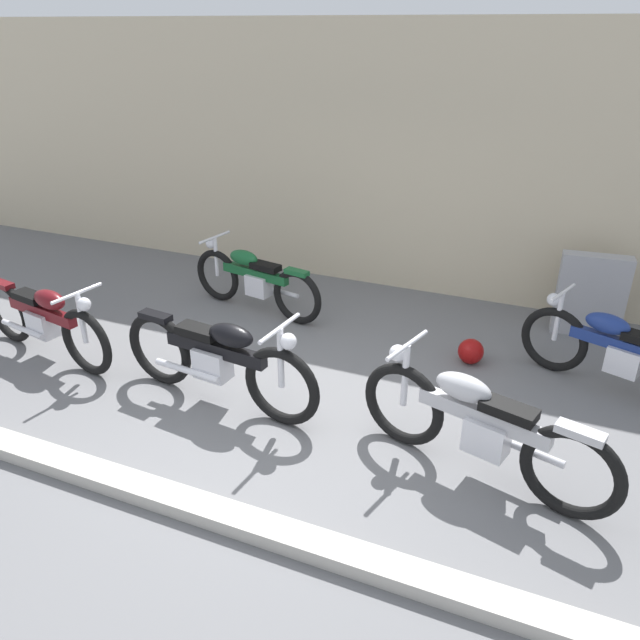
{
  "coord_description": "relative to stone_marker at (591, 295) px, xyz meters",
  "views": [
    {
      "loc": [
        2.13,
        -4.14,
        3.35
      ],
      "look_at": [
        -0.08,
        1.13,
        0.55
      ],
      "focal_mm": 34.05,
      "sensor_mm": 36.0,
      "label": 1
    }
  ],
  "objects": [
    {
      "name": "ground_plane",
      "position": [
        -2.54,
        -3.06,
        -0.5
      ],
      "size": [
        40.0,
        40.0,
        0.0
      ],
      "primitive_type": "plane",
      "color": "slate"
    },
    {
      "name": "building_wall",
      "position": [
        -2.54,
        0.66,
        1.23
      ],
      "size": [
        18.0,
        0.3,
        3.45
      ],
      "primitive_type": "cube",
      "color": "beige",
      "rests_on": "ground_plane"
    },
    {
      "name": "curb_strip",
      "position": [
        -2.54,
        -4.34,
        -0.44
      ],
      "size": [
        18.0,
        0.24,
        0.12
      ],
      "primitive_type": "cube",
      "color": "#B7B2A8",
      "rests_on": "ground_plane"
    },
    {
      "name": "stone_marker",
      "position": [
        0.0,
        0.0,
        0.0
      ],
      "size": [
        0.78,
        0.27,
        0.99
      ],
      "primitive_type": "cube",
      "rotation": [
        0.0,
        0.0,
        0.09
      ],
      "color": "#9E9EA3",
      "rests_on": "ground_plane"
    },
    {
      "name": "helmet",
      "position": [
        -1.13,
        -1.24,
        -0.36
      ],
      "size": [
        0.28,
        0.28,
        0.28
      ],
      "primitive_type": "sphere",
      "color": "maroon",
      "rests_on": "ground_plane"
    },
    {
      "name": "motorcycle_black",
      "position": [
        -3.25,
        -2.96,
        -0.01
      ],
      "size": [
        2.24,
        0.63,
        1.0
      ],
      "rotation": [
        0.0,
        0.0,
        -0.11
      ],
      "color": "black",
      "rests_on": "ground_plane"
    },
    {
      "name": "motorcycle_blue",
      "position": [
        0.29,
        -1.26,
        -0.06
      ],
      "size": [
        1.94,
        0.88,
        0.91
      ],
      "rotation": [
        0.0,
        0.0,
        2.8
      ],
      "color": "black",
      "rests_on": "ground_plane"
    },
    {
      "name": "motorcycle_silver",
      "position": [
        -0.77,
        -3.07,
        -0.02
      ],
      "size": [
        2.15,
        0.84,
        0.99
      ],
      "rotation": [
        0.0,
        0.0,
        2.87
      ],
      "color": "black",
      "rests_on": "ground_plane"
    },
    {
      "name": "motorcycle_maroon",
      "position": [
        -5.46,
        -2.91,
        -0.04
      ],
      "size": [
        2.09,
        0.64,
        0.94
      ],
      "rotation": [
        0.0,
        0.0,
        -0.17
      ],
      "color": "black",
      "rests_on": "ground_plane"
    },
    {
      "name": "motorcycle_green",
      "position": [
        -3.94,
        -0.95,
        -0.06
      ],
      "size": [
        1.98,
        0.62,
        0.89
      ],
      "rotation": [
        0.0,
        0.0,
        2.95
      ],
      "color": "black",
      "rests_on": "ground_plane"
    }
  ]
}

